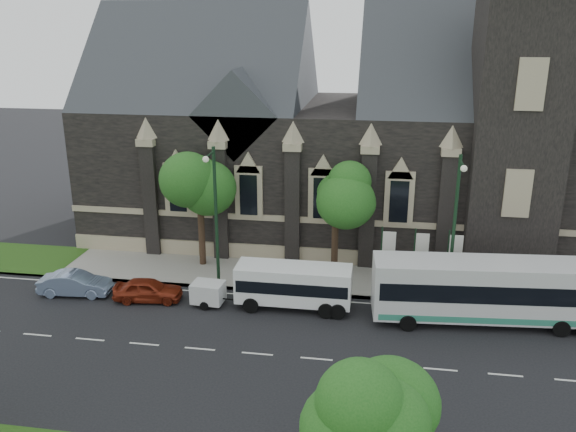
% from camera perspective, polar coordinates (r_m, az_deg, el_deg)
% --- Properties ---
extents(ground, '(160.00, 160.00, 0.00)m').
position_cam_1_polar(ground, '(30.36, -3.00, -13.24)').
color(ground, black).
rests_on(ground, ground).
extents(sidewalk, '(80.00, 5.00, 0.15)m').
position_cam_1_polar(sidewalk, '(38.59, -0.09, -5.85)').
color(sidewalk, gray).
rests_on(sidewalk, ground).
extents(museum, '(40.00, 17.70, 29.90)m').
position_cam_1_polar(museum, '(44.72, 8.37, 8.20)').
color(museum, black).
rests_on(museum, ground).
extents(tree_park_east, '(3.40, 3.40, 6.28)m').
position_cam_1_polar(tree_park_east, '(19.53, 9.55, -17.17)').
color(tree_park_east, black).
rests_on(tree_park_east, ground).
extents(tree_walk_right, '(4.08, 4.08, 7.80)m').
position_cam_1_polar(tree_walk_right, '(37.43, 5.06, 2.66)').
color(tree_walk_right, black).
rests_on(tree_walk_right, ground).
extents(tree_walk_left, '(3.91, 3.91, 7.64)m').
position_cam_1_polar(tree_walk_left, '(39.06, -8.26, 3.08)').
color(tree_walk_left, black).
rests_on(tree_walk_left, ground).
extents(street_lamp_near, '(0.36, 1.88, 9.00)m').
position_cam_1_polar(street_lamp_near, '(34.39, 15.93, -0.65)').
color(street_lamp_near, '#16311D').
rests_on(street_lamp_near, ground).
extents(street_lamp_mid, '(0.36, 1.88, 9.00)m').
position_cam_1_polar(street_lamp_mid, '(35.42, -7.12, 0.48)').
color(street_lamp_mid, '#16311D').
rests_on(street_lamp_mid, ground).
extents(banner_flag_left, '(0.90, 0.10, 4.00)m').
position_cam_1_polar(banner_flag_left, '(36.84, 9.50, -3.43)').
color(banner_flag_left, '#16311D').
rests_on(banner_flag_left, ground).
extents(banner_flag_center, '(0.90, 0.10, 4.00)m').
position_cam_1_polar(banner_flag_center, '(36.93, 12.61, -3.58)').
color(banner_flag_center, '#16311D').
rests_on(banner_flag_center, ground).
extents(banner_flag_right, '(0.90, 0.10, 4.00)m').
position_cam_1_polar(banner_flag_right, '(37.13, 15.69, -3.71)').
color(banner_flag_right, '#16311D').
rests_on(banner_flag_right, ground).
extents(tour_coach, '(12.54, 3.68, 3.61)m').
position_cam_1_polar(tour_coach, '(34.08, 18.80, -6.82)').
color(tour_coach, silver).
rests_on(tour_coach, ground).
extents(shuttle_bus, '(6.67, 2.39, 2.57)m').
position_cam_1_polar(shuttle_bus, '(34.12, 0.59, -6.61)').
color(shuttle_bus, white).
rests_on(shuttle_bus, ground).
extents(box_trailer, '(2.68, 1.58, 1.41)m').
position_cam_1_polar(box_trailer, '(35.00, -7.78, -7.38)').
color(box_trailer, silver).
rests_on(box_trailer, ground).
extents(sedan, '(4.47, 1.91, 1.43)m').
position_cam_1_polar(sedan, '(38.26, -19.99, -6.20)').
color(sedan, '#7789AC').
rests_on(sedan, ground).
extents(car_far_red, '(4.23, 2.11, 1.38)m').
position_cam_1_polar(car_far_red, '(36.24, -13.46, -6.99)').
color(car_far_red, maroon).
rests_on(car_far_red, ground).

